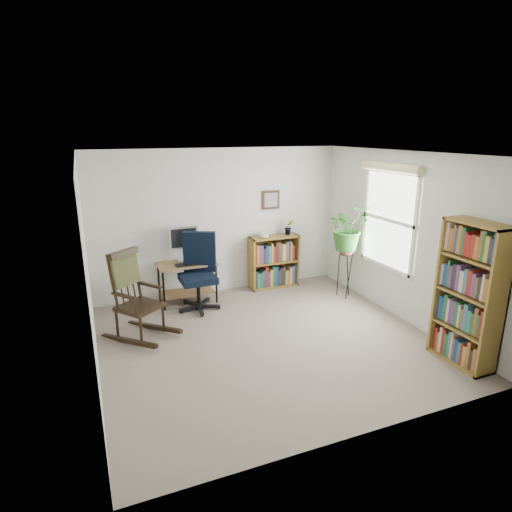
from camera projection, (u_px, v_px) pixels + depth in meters
name	position (u px, v px, depth m)	size (l,w,h in m)	color
floor	(267.00, 340.00, 5.65)	(4.20, 4.00, 0.00)	gray
ceiling	(269.00, 154.00, 4.97)	(4.20, 4.00, 0.00)	silver
wall_back	(220.00, 222.00, 7.09)	(4.20, 0.00, 2.40)	silver
wall_front	(365.00, 315.00, 3.53)	(4.20, 0.00, 2.40)	silver
wall_left	(88.00, 273.00, 4.55)	(0.00, 4.00, 2.40)	silver
wall_right	(403.00, 238.00, 6.07)	(0.00, 4.00, 2.40)	silver
window	(389.00, 220.00, 6.26)	(0.12, 1.20, 1.50)	white
desk	(187.00, 282.00, 6.83)	(0.91, 0.50, 0.65)	olive
monitor	(184.00, 244.00, 6.78)	(0.46, 0.16, 0.56)	#BBBBC0
keyboard	(188.00, 264.00, 6.63)	(0.40, 0.15, 0.03)	black
office_chair	(198.00, 273.00, 6.46)	(0.65, 0.65, 1.19)	black
rocking_chair	(139.00, 295.00, 5.58)	(0.62, 1.03, 1.20)	black
low_bookshelf	(274.00, 262.00, 7.47)	(0.87, 0.29, 0.92)	olive
tall_bookshelf	(469.00, 295.00, 4.89)	(0.32, 0.75, 1.71)	olive
plant_stand	(345.00, 272.00, 7.01)	(0.24, 0.24, 0.86)	black
spider_plant	(349.00, 205.00, 6.70)	(1.69, 1.88, 1.46)	#2E6C25
potted_plant_small	(289.00, 232.00, 7.43)	(0.13, 0.24, 0.11)	#2E6C25
framed_picture	(271.00, 200.00, 7.30)	(0.32, 0.04, 0.32)	black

